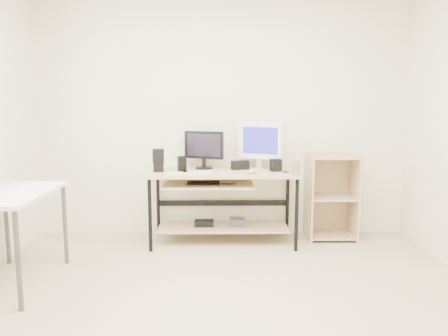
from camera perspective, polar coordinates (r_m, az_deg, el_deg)
room at (r=2.78m, az=-2.67°, el=6.12°), size 4.01×4.01×2.62m
desk at (r=4.49m, az=-0.45°, el=-3.07°), size 1.50×0.65×0.75m
side_table at (r=3.80m, az=-26.29°, el=-4.00°), size 0.60×1.00×0.75m
shelf_unit at (r=4.81m, az=13.72°, el=-3.58°), size 0.50×0.40×0.90m
black_monitor at (r=4.59m, az=-2.65°, el=2.71°), size 0.41×0.21×0.40m
white_imac at (r=4.58m, az=4.71°, el=3.45°), size 0.45×0.21×0.50m
keyboard at (r=4.32m, az=-4.52°, el=-0.58°), size 0.47×0.25×0.02m
mouse at (r=4.29m, az=3.64°, el=-0.44°), size 0.09×0.13×0.04m
center_speaker at (r=4.56m, az=2.11°, el=0.38°), size 0.20×0.13×0.09m
speaker_left at (r=4.45m, az=-8.56°, el=1.07°), size 0.13×0.13×0.23m
speaker_right at (r=4.47m, az=6.78°, el=0.38°), size 0.12×0.12×0.12m
audio_controller at (r=4.35m, az=-5.54°, el=0.49°), size 0.10×0.08×0.17m
volume_puck at (r=4.31m, az=-5.08°, el=-0.57°), size 0.06×0.06×0.02m
smartphone at (r=4.43m, az=8.11°, el=-0.46°), size 0.08×0.12×0.01m
coaster at (r=4.28m, az=9.32°, el=-0.82°), size 0.09×0.09×0.01m
drinking_glass at (r=4.27m, az=9.34°, el=0.06°), size 0.07×0.07×0.13m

